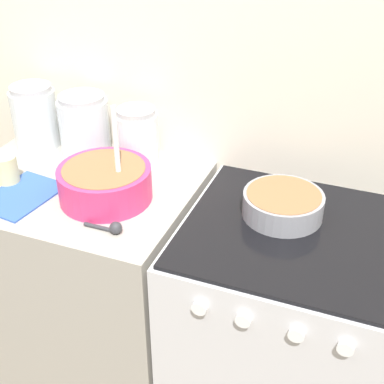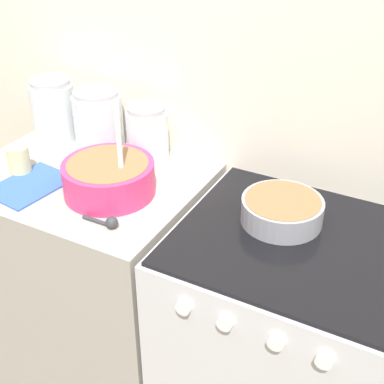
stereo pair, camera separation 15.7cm
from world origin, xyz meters
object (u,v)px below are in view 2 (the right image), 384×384
mixing_bowl (109,176)px  storage_jar_middle (99,125)px  storage_jar_left (54,113)px  stove (280,352)px  storage_jar_right (148,138)px  tin_can (19,160)px  baking_pan (282,210)px

mixing_bowl → storage_jar_middle: mixing_bowl is taller
storage_jar_left → storage_jar_middle: size_ratio=1.03×
stove → storage_jar_middle: (-0.79, 0.19, 0.54)m
mixing_bowl → storage_jar_right: (-0.00, 0.23, 0.03)m
stove → storage_jar_right: (-0.59, 0.19, 0.54)m
stove → tin_can: 1.05m
baking_pan → storage_jar_right: 0.55m
storage_jar_middle → tin_can: (-0.13, -0.27, -0.05)m
mixing_bowl → tin_can: (-0.34, -0.03, -0.01)m
baking_pan → storage_jar_middle: bearing=169.8°
storage_jar_right → tin_can: size_ratio=2.15×
baking_pan → storage_jar_middle: storage_jar_middle is taller
storage_jar_right → mixing_bowl: bearing=-88.9°
storage_jar_left → storage_jar_right: 0.40m
stove → storage_jar_middle: bearing=166.4°
storage_jar_middle → tin_can: size_ratio=2.34×
stove → mixing_bowl: 0.78m
baking_pan → storage_jar_left: storage_jar_left is taller
storage_jar_left → tin_can: storage_jar_left is taller
tin_can → stove: bearing=4.7°
stove → storage_jar_right: size_ratio=4.48×
storage_jar_left → storage_jar_right: bearing=0.0°
mixing_bowl → storage_jar_right: mixing_bowl is taller
stove → tin_can: bearing=-175.3°
baking_pan → tin_can: (-0.86, -0.14, 0.01)m
storage_jar_left → baking_pan: bearing=-8.0°
mixing_bowl → storage_jar_left: mixing_bowl is taller
baking_pan → tin_can: size_ratio=2.50×
stove → storage_jar_middle: storage_jar_middle is taller
storage_jar_left → tin_can: bearing=-75.2°
baking_pan → storage_jar_left: 0.94m
baking_pan → tin_can: bearing=-171.0°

